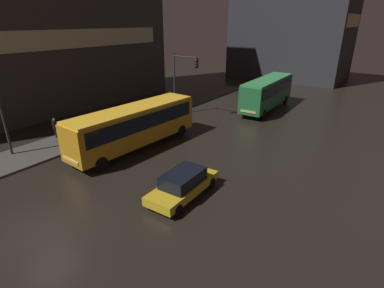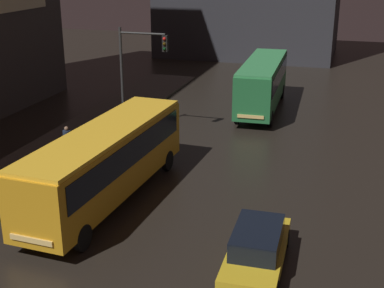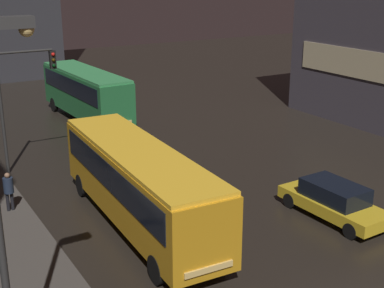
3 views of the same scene
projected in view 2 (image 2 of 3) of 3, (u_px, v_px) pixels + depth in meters
sidewalk_left at (9, 181)px, 25.29m from camera, size 4.00×48.00×0.15m
bus_near at (107, 157)px, 22.85m from camera, size 3.00×11.11×3.27m
bus_far at (263, 80)px, 36.41m from camera, size 2.73×10.16×3.42m
car_taxi at (257, 247)px, 18.23m from camera, size 2.00×4.82×1.50m
pedestrian_mid at (67, 139)px, 27.74m from camera, size 0.57×0.57×1.68m
traffic_light_main at (137, 64)px, 30.58m from camera, size 2.94×0.35×6.31m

